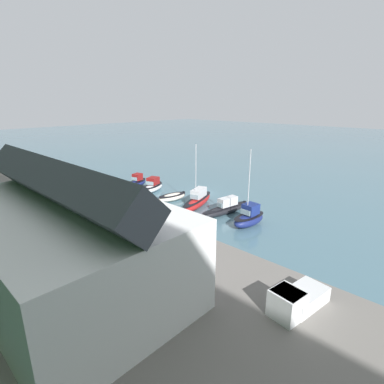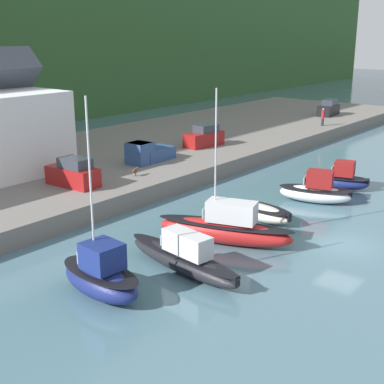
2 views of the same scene
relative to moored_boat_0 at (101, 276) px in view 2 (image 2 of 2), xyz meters
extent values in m
plane|color=slate|center=(13.63, -6.33, -1.06)|extent=(320.00, 320.00, 0.00)
cube|color=slate|center=(13.63, 19.35, -0.38)|extent=(109.31, 22.26, 1.37)
ellipsoid|color=navy|center=(0.00, 0.04, -0.29)|extent=(2.53, 5.21, 1.53)
ellipsoid|color=black|center=(0.00, 0.04, 0.24)|extent=(2.62, 5.31, 0.12)
cube|color=navy|center=(-0.02, -0.21, 1.12)|extent=(1.73, 1.89, 1.28)
cube|color=#8CA5B2|center=(0.07, 0.82, 0.92)|extent=(1.43, 0.22, 0.64)
cylinder|color=silver|center=(0.04, 0.41, 4.54)|extent=(0.10, 0.10, 8.13)
ellipsoid|color=black|center=(4.64, -1.24, -0.49)|extent=(2.63, 8.32, 1.14)
ellipsoid|color=black|center=(4.64, -1.24, -0.09)|extent=(2.72, 8.49, 0.12)
cube|color=silver|center=(4.58, -1.65, 0.67)|extent=(1.51, 3.00, 1.18)
cube|color=#8CA5B2|center=(4.81, -0.08, 0.49)|extent=(1.00, 0.24, 0.59)
cube|color=black|center=(4.09, -5.10, -0.26)|extent=(0.40, 0.33, 0.56)
ellipsoid|color=red|center=(9.35, -0.66, -0.34)|extent=(4.33, 8.57, 1.45)
ellipsoid|color=black|center=(9.35, -0.66, 0.17)|extent=(4.45, 8.75, 0.12)
cube|color=silver|center=(9.49, -1.06, 1.02)|extent=(2.20, 3.22, 1.26)
cube|color=#8CA5B2|center=(8.98, 0.48, 0.83)|extent=(1.19, 0.47, 0.63)
cylinder|color=silver|center=(9.16, -0.06, 4.33)|extent=(0.10, 0.10, 7.89)
ellipsoid|color=white|center=(14.29, -0.17, -0.52)|extent=(2.46, 5.01, 1.09)
ellipsoid|color=black|center=(14.29, -0.17, -0.13)|extent=(2.55, 5.11, 0.12)
cube|color=black|center=(14.02, -2.44, -0.30)|extent=(0.39, 0.32, 0.56)
ellipsoid|color=white|center=(20.41, -1.18, -0.44)|extent=(3.74, 5.77, 1.24)
ellipsoid|color=black|center=(20.41, -1.18, -0.01)|extent=(3.85, 5.90, 0.12)
cube|color=maroon|center=(20.50, -1.44, 0.78)|extent=(2.10, 2.29, 1.21)
cube|color=#8CA5B2|center=(20.15, -0.41, 0.60)|extent=(1.38, 0.56, 0.60)
cube|color=black|center=(21.24, -3.60, -0.19)|extent=(0.43, 0.38, 0.56)
ellipsoid|color=navy|center=(24.92, -1.22, -0.47)|extent=(2.88, 4.73, 1.17)
ellipsoid|color=black|center=(24.92, -1.22, -0.06)|extent=(2.97, 4.84, 0.12)
cube|color=maroon|center=(24.98, -1.43, 0.71)|extent=(1.71, 1.84, 1.19)
cube|color=#8CA5B2|center=(24.74, -0.54, 0.53)|extent=(1.21, 0.41, 0.60)
cube|color=black|center=(25.46, -3.25, -0.24)|extent=(0.42, 0.36, 0.56)
cube|color=black|center=(53.72, 13.53, 1.01)|extent=(4.34, 2.15, 1.40)
cube|color=#333842|center=(54.03, 13.56, 2.09)|extent=(2.43, 1.72, 0.76)
cube|color=maroon|center=(26.36, 14.12, 1.01)|extent=(4.39, 2.29, 1.40)
cube|color=#333842|center=(26.68, 14.08, 2.09)|extent=(2.48, 1.80, 0.76)
cube|color=maroon|center=(8.77, 12.84, 1.01)|extent=(2.03, 4.29, 1.40)
cube|color=#333842|center=(8.79, 12.52, 2.09)|extent=(1.66, 2.39, 0.76)
cube|color=#2D4C84|center=(18.82, 13.80, 0.86)|extent=(3.58, 2.12, 1.10)
cube|color=#2D4C84|center=(16.80, 13.72, 1.26)|extent=(1.96, 1.97, 1.90)
cube|color=#2D333D|center=(16.80, 13.72, 1.96)|extent=(1.68, 1.86, 0.50)
cylinder|color=#232838|center=(45.24, 10.31, 0.73)|extent=(0.32, 0.32, 0.85)
cylinder|color=maroon|center=(45.24, 10.31, 1.68)|extent=(0.40, 0.40, 1.05)
sphere|color=tan|center=(45.24, 10.31, 2.33)|extent=(0.24, 0.24, 0.24)
cylinder|color=brown|center=(13.65, 11.16, 0.45)|extent=(0.12, 0.12, 0.28)
ellipsoid|color=brown|center=(13.65, 11.16, 0.77)|extent=(0.85, 0.51, 0.36)
sphere|color=brown|center=(13.99, 11.26, 0.88)|extent=(0.22, 0.22, 0.22)
camera|label=1|loc=(-18.81, 30.09, 13.91)|focal=28.00mm
camera|label=2|loc=(-15.54, -18.25, 11.28)|focal=50.00mm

